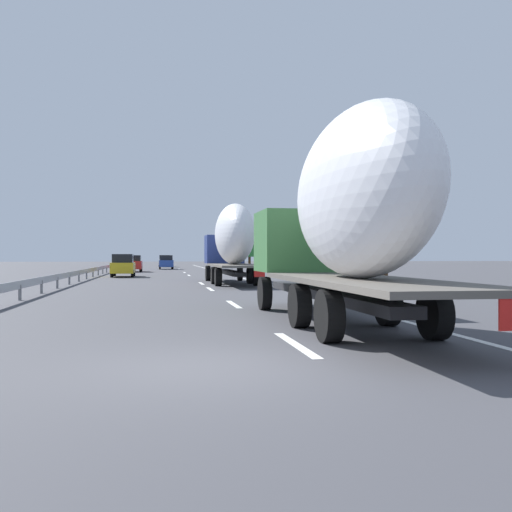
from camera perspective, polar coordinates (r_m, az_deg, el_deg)
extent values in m
plane|color=#424247|center=(48.75, -8.65, -1.99)|extent=(260.00, 260.00, 0.00)
cube|color=white|center=(11.15, 3.93, -8.70)|extent=(3.20, 0.20, 0.01)
cube|color=white|center=(20.22, -2.23, -4.78)|extent=(3.20, 0.20, 0.01)
cube|color=white|center=(29.58, -4.56, -3.27)|extent=(3.20, 0.20, 0.01)
cube|color=white|center=(35.71, -5.42, -2.71)|extent=(3.20, 0.20, 0.01)
cube|color=white|center=(50.64, -6.64, -1.91)|extent=(3.20, 0.20, 0.01)
cube|color=white|center=(59.88, -7.09, -1.62)|extent=(3.20, 0.20, 0.01)
cube|color=white|center=(75.99, -7.61, -1.27)|extent=(3.20, 0.20, 0.01)
cube|color=white|center=(54.10, -2.90, -1.79)|extent=(110.00, 0.20, 0.01)
cube|color=navy|center=(39.41, -3.19, 0.67)|extent=(2.40, 2.50, 1.90)
cube|color=black|center=(40.51, -3.36, 1.36)|extent=(0.08, 2.12, 0.80)
cube|color=#262628|center=(36.58, -2.69, -1.60)|extent=(10.51, 0.70, 0.24)
cube|color=#59544C|center=(33.74, -2.11, -0.94)|extent=(9.02, 2.50, 0.12)
ellipsoid|color=white|center=(33.99, -2.16, 2.17)|extent=(6.93, 2.20, 3.56)
cube|color=red|center=(29.42, 0.35, -1.54)|extent=(0.04, 0.56, 0.56)
cylinder|color=black|center=(39.31, -4.78, -1.71)|extent=(1.04, 0.30, 1.04)
cylinder|color=black|center=(39.56, -1.60, -1.70)|extent=(1.04, 0.30, 1.04)
cylinder|color=black|center=(34.82, -4.16, -1.93)|extent=(1.04, 0.35, 1.04)
cylinder|color=black|center=(35.10, -0.58, -1.91)|extent=(1.04, 0.35, 1.04)
cylinder|color=black|center=(32.44, -3.76, -2.07)|extent=(1.04, 0.35, 1.04)
cylinder|color=black|center=(32.73, 0.07, -2.05)|extent=(1.04, 0.35, 1.04)
cube|color=#387038|center=(18.31, 4.25, 1.44)|extent=(2.40, 2.50, 1.90)
cube|color=black|center=(19.40, 3.48, 2.84)|extent=(0.08, 2.12, 0.80)
cube|color=#262628|center=(15.57, 6.78, -3.76)|extent=(10.58, 0.70, 0.24)
cube|color=#59544C|center=(12.81, 10.41, -2.46)|extent=(9.10, 2.50, 0.12)
ellipsoid|color=white|center=(13.05, 10.12, 6.14)|extent=(7.12, 2.20, 3.77)
cylinder|color=black|center=(18.11, 0.87, -3.70)|extent=(1.04, 0.30, 1.04)
cylinder|color=black|center=(18.64, 7.55, -3.60)|extent=(1.04, 0.30, 1.04)
cylinder|color=black|center=(13.68, 4.33, -4.91)|extent=(1.04, 0.35, 1.04)
cylinder|color=black|center=(14.36, 12.91, -4.67)|extent=(1.04, 0.35, 1.04)
cylinder|color=black|center=(11.37, 7.24, -5.90)|extent=(1.04, 0.35, 1.04)
cylinder|color=black|center=(12.19, 17.24, -5.51)|extent=(1.04, 0.35, 1.04)
cube|color=red|center=(63.03, -12.08, -0.87)|extent=(4.64, 1.88, 0.84)
cube|color=black|center=(62.68, -12.09, -0.21)|extent=(2.55, 1.66, 0.62)
cylinder|color=black|center=(64.51, -12.77, -1.22)|extent=(0.64, 0.22, 0.64)
cylinder|color=black|center=(64.44, -11.27, -1.22)|extent=(0.64, 0.22, 0.64)
cylinder|color=black|center=(61.65, -12.92, -1.28)|extent=(0.64, 0.22, 0.64)
cylinder|color=black|center=(61.57, -11.35, -1.28)|extent=(0.64, 0.22, 0.64)
cube|color=white|center=(90.51, -9.01, -0.60)|extent=(4.09, 1.88, 0.84)
cube|color=black|center=(90.20, -9.00, -0.13)|extent=(2.25, 1.65, 0.67)
cylinder|color=black|center=(91.78, -9.54, -0.86)|extent=(0.64, 0.22, 0.64)
cylinder|color=black|center=(91.79, -8.49, -0.86)|extent=(0.64, 0.22, 0.64)
cylinder|color=black|center=(89.25, -9.54, -0.88)|extent=(0.64, 0.22, 0.64)
cylinder|color=black|center=(89.26, -8.46, -0.88)|extent=(0.64, 0.22, 0.64)
cube|color=gold|center=(48.03, -13.00, -1.14)|extent=(4.35, 1.78, 0.84)
cube|color=black|center=(47.69, -13.02, -0.23)|extent=(2.39, 1.57, 0.68)
cylinder|color=black|center=(49.43, -13.82, -1.59)|extent=(0.64, 0.22, 0.64)
cylinder|color=black|center=(49.34, -11.98, -1.59)|extent=(0.64, 0.22, 0.64)
cylinder|color=black|center=(46.75, -14.06, -1.68)|extent=(0.64, 0.22, 0.64)
cylinder|color=black|center=(46.65, -12.13, -1.68)|extent=(0.64, 0.22, 0.64)
cube|color=#28479E|center=(75.10, -8.88, -0.73)|extent=(4.63, 1.78, 0.84)
cube|color=black|center=(74.74, -8.87, -0.17)|extent=(2.55, 1.57, 0.63)
cylinder|color=black|center=(76.53, -9.48, -1.03)|extent=(0.64, 0.22, 0.64)
cylinder|color=black|center=(76.55, -8.30, -1.03)|extent=(0.64, 0.22, 0.64)
cylinder|color=black|center=(73.66, -9.48, -1.07)|extent=(0.64, 0.22, 0.64)
cylinder|color=black|center=(73.68, -8.25, -1.07)|extent=(0.64, 0.22, 0.64)
cylinder|color=gray|center=(59.93, -2.39, -0.40)|extent=(0.10, 0.10, 2.56)
cube|color=#2D569E|center=(59.94, -2.39, 1.16)|extent=(0.06, 0.90, 0.70)
cylinder|color=#472D19|center=(71.14, 1.75, -0.56)|extent=(0.39, 0.39, 2.00)
cone|color=#286B2D|center=(71.17, 1.75, 1.71)|extent=(2.89, 2.89, 3.64)
cylinder|color=#472D19|center=(30.15, 12.61, -1.63)|extent=(0.33, 0.33, 1.67)
cone|color=#1E5B23|center=(30.20, 12.61, 3.86)|extent=(2.70, 2.70, 4.11)
cylinder|color=#472D19|center=(43.33, 9.39, -1.23)|extent=(0.28, 0.28, 1.52)
cone|color=#286B2D|center=(43.37, 9.39, 2.84)|extent=(3.68, 3.68, 4.64)
cylinder|color=#472D19|center=(88.83, -0.65, -0.58)|extent=(0.38, 0.38, 1.58)
cone|color=#286B2D|center=(88.86, -0.65, 1.39)|extent=(2.79, 2.79, 4.55)
cube|color=#9EA0A5|center=(51.99, -15.33, -1.20)|extent=(94.00, 0.06, 0.32)
cube|color=slate|center=(23.73, -22.31, -3.36)|extent=(0.10, 0.10, 0.60)
cube|color=slate|center=(27.73, -20.44, -2.88)|extent=(0.10, 0.10, 0.60)
cube|color=slate|center=(31.74, -19.05, -2.51)|extent=(0.10, 0.10, 0.60)
cube|color=slate|center=(35.78, -17.97, -2.23)|extent=(0.10, 0.10, 0.60)
cube|color=slate|center=(39.82, -17.11, -2.00)|extent=(0.10, 0.10, 0.60)
cube|color=slate|center=(43.88, -16.40, -1.82)|extent=(0.10, 0.10, 0.60)
cube|color=slate|center=(47.93, -15.82, -1.66)|extent=(0.10, 0.10, 0.60)
cube|color=slate|center=(52.00, -15.33, -1.53)|extent=(0.10, 0.10, 0.60)
cube|color=slate|center=(56.06, -14.91, -1.42)|extent=(0.10, 0.10, 0.60)
cube|color=slate|center=(60.13, -14.54, -1.33)|extent=(0.10, 0.10, 0.60)
cube|color=slate|center=(64.20, -14.23, -1.24)|extent=(0.10, 0.10, 0.60)
cube|color=slate|center=(68.28, -13.95, -1.17)|extent=(0.10, 0.10, 0.60)
cube|color=slate|center=(72.35, -13.70, -1.10)|extent=(0.10, 0.10, 0.60)
cube|color=slate|center=(76.43, -13.48, -1.04)|extent=(0.10, 0.10, 0.60)
cube|color=slate|center=(80.50, -13.28, -0.99)|extent=(0.10, 0.10, 0.60)
cube|color=slate|center=(84.58, -13.10, -0.94)|extent=(0.10, 0.10, 0.60)
cube|color=slate|center=(88.66, -12.94, -0.90)|extent=(0.10, 0.10, 0.60)
cube|color=slate|center=(92.74, -12.79, -0.86)|extent=(0.10, 0.10, 0.60)
cube|color=slate|center=(96.82, -12.65, -0.82)|extent=(0.10, 0.10, 0.60)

